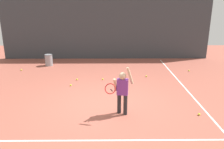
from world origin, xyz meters
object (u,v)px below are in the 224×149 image
at_px(tennis_ball_4, 71,85).
at_px(tennis_ball_3, 103,79).
at_px(ball_hopper, 49,60).
at_px(tennis_ball_0, 189,71).
at_px(tennis_ball_6, 21,70).
at_px(tennis_ball_1, 199,114).
at_px(tennis_player, 122,90).
at_px(tennis_ball_5, 146,76).
at_px(tennis_ball_2, 77,79).

bearing_deg(tennis_ball_4, tennis_ball_3, 30.44).
relative_size(ball_hopper, tennis_ball_0, 8.52).
distance_m(ball_hopper, tennis_ball_6, 1.40).
bearing_deg(tennis_ball_3, tennis_ball_1, -48.07).
height_order(tennis_player, tennis_ball_5, tennis_player).
bearing_deg(tennis_ball_2, tennis_ball_4, -102.00).
relative_size(tennis_ball_3, tennis_ball_5, 1.00).
bearing_deg(tennis_ball_0, tennis_ball_1, -104.87).
xyz_separation_m(ball_hopper, tennis_ball_6, (-1.05, -0.89, -0.26)).
height_order(tennis_ball_2, tennis_ball_4, same).
bearing_deg(tennis_ball_6, tennis_ball_0, -1.32).
height_order(tennis_ball_2, tennis_ball_5, same).
height_order(tennis_ball_1, tennis_ball_6, same).
xyz_separation_m(tennis_player, tennis_ball_3, (-0.62, 2.95, -0.69)).
distance_m(tennis_ball_0, tennis_ball_4, 5.39).
bearing_deg(tennis_ball_1, tennis_ball_0, 75.13).
bearing_deg(tennis_ball_0, ball_hopper, 170.86).
relative_size(tennis_player, tennis_ball_1, 20.46).
bearing_deg(tennis_ball_6, tennis_player, -44.46).
bearing_deg(tennis_ball_4, tennis_ball_5, 19.57).
height_order(tennis_ball_0, tennis_ball_2, same).
relative_size(ball_hopper, tennis_ball_4, 8.52).
bearing_deg(ball_hopper, tennis_ball_0, -9.14).
bearing_deg(tennis_ball_4, tennis_ball_6, 141.80).
distance_m(tennis_ball_2, tennis_ball_3, 1.03).
relative_size(tennis_ball_5, tennis_ball_6, 1.00).
bearing_deg(ball_hopper, tennis_player, -57.29).
relative_size(tennis_ball_0, tennis_ball_5, 1.00).
xyz_separation_m(tennis_ball_4, tennis_ball_6, (-2.59, 2.04, 0.00)).
xyz_separation_m(tennis_ball_3, tennis_ball_4, (-1.18, -0.69, 0.00)).
xyz_separation_m(tennis_ball_0, tennis_ball_5, (-2.06, -0.80, 0.00)).
xyz_separation_m(tennis_ball_0, tennis_ball_4, (-5.05, -1.86, 0.00)).
bearing_deg(tennis_ball_3, tennis_player, -78.22).
distance_m(tennis_player, tennis_ball_6, 6.18).
bearing_deg(tennis_ball_4, tennis_ball_1, -31.14).
relative_size(ball_hopper, tennis_ball_2, 8.52).
bearing_deg(ball_hopper, tennis_ball_6, -139.93).
relative_size(tennis_ball_1, tennis_ball_3, 1.00).
xyz_separation_m(tennis_ball_4, tennis_ball_5, (2.99, 1.06, 0.00)).
xyz_separation_m(tennis_player, tennis_ball_5, (1.20, 3.33, -0.69)).
bearing_deg(tennis_player, tennis_ball_5, 79.84).
bearing_deg(tennis_ball_1, tennis_ball_5, 105.22).
bearing_deg(ball_hopper, tennis_ball_4, -62.24).
distance_m(tennis_player, tennis_ball_5, 3.60).
distance_m(tennis_ball_3, tennis_ball_5, 1.86).
xyz_separation_m(ball_hopper, tennis_ball_2, (1.68, -2.26, -0.26)).
relative_size(tennis_ball_1, tennis_ball_6, 1.00).
height_order(tennis_ball_2, tennis_ball_3, same).
bearing_deg(tennis_ball_1, tennis_ball_2, 141.25).
height_order(tennis_ball_0, tennis_ball_3, same).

